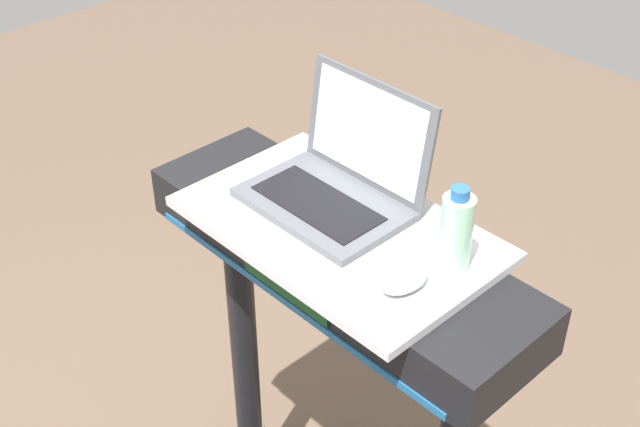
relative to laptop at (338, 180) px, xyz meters
The scene contains 4 objects.
desk_board 0.10m from the laptop, 44.00° to the right, with size 0.63×0.39×0.02m, color silver.
laptop is the anchor object (origin of this frame).
computer_mouse 0.30m from the laptop, 21.17° to the right, with size 0.06×0.10×0.03m, color #B2B2B7.
water_bottle 0.30m from the laptop, ahead, with size 0.06×0.06×0.17m.
Camera 1 is at (0.96, -0.26, 2.17)m, focal length 47.88 mm.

